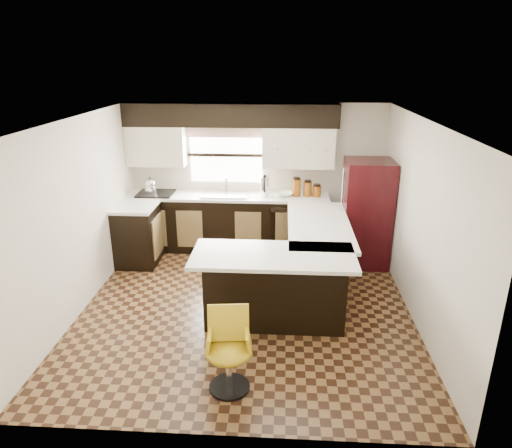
# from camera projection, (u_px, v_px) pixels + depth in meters

# --- Properties ---
(floor) EXTENTS (4.40, 4.40, 0.00)m
(floor) POSITION_uv_depth(u_px,v_px,m) (246.00, 305.00, 6.00)
(floor) COLOR #49301A
(floor) RESTS_ON ground
(ceiling) EXTENTS (4.40, 4.40, 0.00)m
(ceiling) POSITION_uv_depth(u_px,v_px,m) (245.00, 120.00, 5.17)
(ceiling) COLOR silver
(ceiling) RESTS_ON wall_back
(wall_back) EXTENTS (4.40, 0.00, 4.40)m
(wall_back) POSITION_uv_depth(u_px,v_px,m) (257.00, 176.00, 7.65)
(wall_back) COLOR beige
(wall_back) RESTS_ON floor
(wall_front) EXTENTS (4.40, 0.00, 4.40)m
(wall_front) POSITION_uv_depth(u_px,v_px,m) (222.00, 315.00, 3.53)
(wall_front) COLOR beige
(wall_front) RESTS_ON floor
(wall_left) EXTENTS (0.00, 4.40, 4.40)m
(wall_left) POSITION_uv_depth(u_px,v_px,m) (79.00, 216.00, 5.71)
(wall_left) COLOR beige
(wall_left) RESTS_ON floor
(wall_right) EXTENTS (0.00, 4.40, 4.40)m
(wall_right) POSITION_uv_depth(u_px,v_px,m) (420.00, 223.00, 5.46)
(wall_right) COLOR beige
(wall_right) RESTS_ON floor
(base_cab_back) EXTENTS (3.30, 0.60, 0.90)m
(base_cab_back) POSITION_uv_depth(u_px,v_px,m) (229.00, 223.00, 7.65)
(base_cab_back) COLOR black
(base_cab_back) RESTS_ON floor
(base_cab_left) EXTENTS (0.60, 0.70, 0.90)m
(base_cab_left) POSITION_uv_depth(u_px,v_px,m) (138.00, 236.00, 7.12)
(base_cab_left) COLOR black
(base_cab_left) RESTS_ON floor
(counter_back) EXTENTS (3.30, 0.60, 0.04)m
(counter_back) POSITION_uv_depth(u_px,v_px,m) (228.00, 196.00, 7.49)
(counter_back) COLOR silver
(counter_back) RESTS_ON base_cab_back
(counter_left) EXTENTS (0.60, 0.70, 0.04)m
(counter_left) POSITION_uv_depth(u_px,v_px,m) (135.00, 207.00, 6.96)
(counter_left) COLOR silver
(counter_left) RESTS_ON base_cab_left
(soffit) EXTENTS (3.40, 0.35, 0.36)m
(soffit) POSITION_uv_depth(u_px,v_px,m) (230.00, 115.00, 7.15)
(soffit) COLOR black
(soffit) RESTS_ON wall_back
(upper_cab_left) EXTENTS (0.94, 0.35, 0.64)m
(upper_cab_left) POSITION_uv_depth(u_px,v_px,m) (156.00, 146.00, 7.40)
(upper_cab_left) COLOR beige
(upper_cab_left) RESTS_ON wall_back
(upper_cab_right) EXTENTS (1.14, 0.35, 0.64)m
(upper_cab_right) POSITION_uv_depth(u_px,v_px,m) (298.00, 147.00, 7.26)
(upper_cab_right) COLOR beige
(upper_cab_right) RESTS_ON wall_back
(window_pane) EXTENTS (1.20, 0.02, 0.90)m
(window_pane) POSITION_uv_depth(u_px,v_px,m) (226.00, 155.00, 7.54)
(window_pane) COLOR white
(window_pane) RESTS_ON wall_back
(valance) EXTENTS (1.30, 0.06, 0.18)m
(valance) POSITION_uv_depth(u_px,v_px,m) (225.00, 132.00, 7.37)
(valance) COLOR #D19B93
(valance) RESTS_ON wall_back
(sink) EXTENTS (0.75, 0.45, 0.03)m
(sink) POSITION_uv_depth(u_px,v_px,m) (225.00, 194.00, 7.46)
(sink) COLOR #B2B2B7
(sink) RESTS_ON counter_back
(dishwasher) EXTENTS (0.58, 0.03, 0.78)m
(dishwasher) POSITION_uv_depth(u_px,v_px,m) (288.00, 232.00, 7.33)
(dishwasher) COLOR black
(dishwasher) RESTS_ON floor
(cooktop) EXTENTS (0.58, 0.50, 0.02)m
(cooktop) POSITION_uv_depth(u_px,v_px,m) (156.00, 193.00, 7.53)
(cooktop) COLOR black
(cooktop) RESTS_ON counter_back
(peninsula_long) EXTENTS (0.60, 1.95, 0.90)m
(peninsula_long) POSITION_uv_depth(u_px,v_px,m) (314.00, 257.00, 6.38)
(peninsula_long) COLOR black
(peninsula_long) RESTS_ON floor
(peninsula_return) EXTENTS (1.65, 0.60, 0.90)m
(peninsula_return) POSITION_uv_depth(u_px,v_px,m) (275.00, 289.00, 5.50)
(peninsula_return) COLOR black
(peninsula_return) RESTS_ON floor
(counter_pen_long) EXTENTS (0.84, 1.95, 0.04)m
(counter_pen_long) POSITION_uv_depth(u_px,v_px,m) (319.00, 225.00, 6.21)
(counter_pen_long) COLOR silver
(counter_pen_long) RESTS_ON peninsula_long
(counter_pen_return) EXTENTS (1.89, 0.84, 0.04)m
(counter_pen_return) POSITION_uv_depth(u_px,v_px,m) (273.00, 256.00, 5.25)
(counter_pen_return) COLOR silver
(counter_pen_return) RESTS_ON peninsula_return
(refrigerator) EXTENTS (0.71, 0.68, 1.65)m
(refrigerator) POSITION_uv_depth(u_px,v_px,m) (366.00, 213.00, 6.97)
(refrigerator) COLOR black
(refrigerator) RESTS_ON floor
(bar_chair) EXTENTS (0.49, 0.49, 0.83)m
(bar_chair) POSITION_uv_depth(u_px,v_px,m) (229.00, 353.00, 4.37)
(bar_chair) COLOR gold
(bar_chair) RESTS_ON floor
(kettle) EXTENTS (0.19, 0.19, 0.26)m
(kettle) POSITION_uv_depth(u_px,v_px,m) (150.00, 185.00, 7.48)
(kettle) COLOR silver
(kettle) RESTS_ON cooktop
(percolator) EXTENTS (0.14, 0.14, 0.32)m
(percolator) POSITION_uv_depth(u_px,v_px,m) (264.00, 186.00, 7.39)
(percolator) COLOR silver
(percolator) RESTS_ON counter_back
(mixing_bowl) EXTENTS (0.28, 0.28, 0.07)m
(mixing_bowl) POSITION_uv_depth(u_px,v_px,m) (284.00, 194.00, 7.42)
(mixing_bowl) COLOR white
(mixing_bowl) RESTS_ON counter_back
(canister_large) EXTENTS (0.14, 0.14, 0.28)m
(canister_large) POSITION_uv_depth(u_px,v_px,m) (296.00, 188.00, 7.39)
(canister_large) COLOR brown
(canister_large) RESTS_ON counter_back
(canister_med) EXTENTS (0.13, 0.13, 0.23)m
(canister_med) POSITION_uv_depth(u_px,v_px,m) (308.00, 189.00, 7.38)
(canister_med) COLOR brown
(canister_med) RESTS_ON counter_back
(canister_small) EXTENTS (0.14, 0.14, 0.17)m
(canister_small) POSITION_uv_depth(u_px,v_px,m) (317.00, 191.00, 7.39)
(canister_small) COLOR brown
(canister_small) RESTS_ON counter_back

